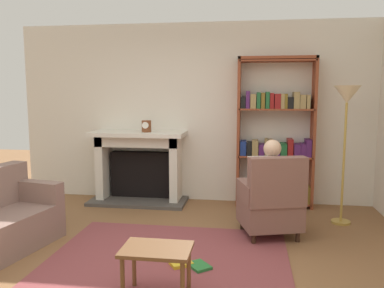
% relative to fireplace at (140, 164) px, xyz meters
% --- Properties ---
extents(ground, '(14.00, 14.00, 0.00)m').
position_rel_fireplace_xyz_m(ground, '(0.87, -2.30, -0.57)').
color(ground, brown).
extents(back_wall, '(5.60, 0.10, 2.70)m').
position_rel_fireplace_xyz_m(back_wall, '(0.87, 0.25, 0.78)').
color(back_wall, silver).
rests_on(back_wall, ground).
extents(area_rug, '(2.40, 1.80, 0.01)m').
position_rel_fireplace_xyz_m(area_rug, '(0.87, -2.00, -0.57)').
color(area_rug, brown).
rests_on(area_rug, ground).
extents(fireplace, '(1.46, 0.64, 1.08)m').
position_rel_fireplace_xyz_m(fireplace, '(0.00, 0.00, 0.00)').
color(fireplace, '#4C4742').
rests_on(fireplace, ground).
extents(mantel_clock, '(0.14, 0.14, 0.17)m').
position_rel_fireplace_xyz_m(mantel_clock, '(0.14, -0.10, 0.59)').
color(mantel_clock, brown).
rests_on(mantel_clock, fireplace).
extents(bookshelf, '(1.10, 0.32, 2.17)m').
position_rel_fireplace_xyz_m(bookshelf, '(2.03, 0.03, 0.42)').
color(bookshelf, brown).
rests_on(bookshelf, ground).
extents(armchair_reading, '(0.79, 0.78, 0.97)m').
position_rel_fireplace_xyz_m(armchair_reading, '(1.92, -1.28, -0.15)').
color(armchair_reading, '#331E14').
rests_on(armchair_reading, ground).
extents(seated_reader, '(0.46, 0.59, 1.14)m').
position_rel_fireplace_xyz_m(seated_reader, '(1.89, -1.17, 0.05)').
color(seated_reader, silver).
rests_on(seated_reader, ground).
extents(side_table, '(0.56, 0.39, 0.43)m').
position_rel_fireplace_xyz_m(side_table, '(0.94, -2.79, -0.21)').
color(side_table, brown).
rests_on(side_table, ground).
extents(scattered_books, '(0.44, 0.28, 0.03)m').
position_rel_fireplace_xyz_m(scattered_books, '(1.12, -2.19, -0.55)').
color(scattered_books, gold).
rests_on(scattered_books, area_rug).
extents(floor_lamp, '(0.32, 0.32, 1.75)m').
position_rel_fireplace_xyz_m(floor_lamp, '(2.84, -0.64, 0.91)').
color(floor_lamp, '#B7933F').
rests_on(floor_lamp, ground).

